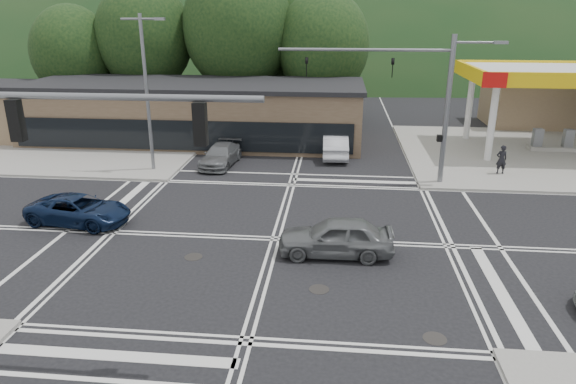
# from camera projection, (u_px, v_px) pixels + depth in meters

# --- Properties ---
(ground) EXTENTS (120.00, 120.00, 0.00)m
(ground) POSITION_uv_depth(u_px,v_px,m) (276.00, 239.00, 21.65)
(ground) COLOR black
(ground) RESTS_ON ground
(sidewalk_ne) EXTENTS (16.00, 16.00, 0.15)m
(sidewalk_ne) POSITION_uv_depth(u_px,v_px,m) (525.00, 154.00, 34.31)
(sidewalk_ne) COLOR gray
(sidewalk_ne) RESTS_ON ground
(sidewalk_nw) EXTENTS (16.00, 16.00, 0.15)m
(sidewalk_nw) POSITION_uv_depth(u_px,v_px,m) (95.00, 143.00, 37.11)
(sidewalk_nw) COLOR gray
(sidewalk_nw) RESTS_ON ground
(gas_station_canopy) EXTENTS (12.32, 8.34, 5.75)m
(gas_station_canopy) POSITION_uv_depth(u_px,v_px,m) (563.00, 77.00, 33.41)
(gas_station_canopy) COLOR silver
(gas_station_canopy) RESTS_ON ground
(convenience_store) EXTENTS (10.00, 6.00, 3.80)m
(convenience_store) POSITION_uv_depth(u_px,v_px,m) (550.00, 103.00, 42.63)
(convenience_store) COLOR #846B4F
(convenience_store) RESTS_ON ground
(commercial_row) EXTENTS (24.00, 8.00, 4.00)m
(commercial_row) POSITION_uv_depth(u_px,v_px,m) (196.00, 114.00, 37.69)
(commercial_row) COLOR brown
(commercial_row) RESTS_ON ground
(hill_north) EXTENTS (252.00, 126.00, 140.00)m
(hill_north) POSITION_uv_depth(u_px,v_px,m) (328.00, 58.00, 106.15)
(hill_north) COLOR #193819
(hill_north) RESTS_ON ground
(tree_n_a) EXTENTS (8.00, 8.00, 11.75)m
(tree_n_a) POSITION_uv_depth(u_px,v_px,m) (145.00, 36.00, 43.12)
(tree_n_a) COLOR #382619
(tree_n_a) RESTS_ON ground
(tree_n_b) EXTENTS (9.00, 9.00, 12.98)m
(tree_n_b) POSITION_uv_depth(u_px,v_px,m) (238.00, 28.00, 42.16)
(tree_n_b) COLOR #382619
(tree_n_b) RESTS_ON ground
(tree_n_c) EXTENTS (7.60, 7.60, 10.87)m
(tree_n_c) POSITION_uv_depth(u_px,v_px,m) (323.00, 45.00, 41.94)
(tree_n_c) COLOR #382619
(tree_n_c) RESTS_ON ground
(tree_n_d) EXTENTS (6.80, 6.80, 9.76)m
(tree_n_d) POSITION_uv_depth(u_px,v_px,m) (73.00, 52.00, 43.17)
(tree_n_d) COLOR #382619
(tree_n_d) RESTS_ON ground
(tree_n_e) EXTENTS (8.40, 8.40, 11.98)m
(tree_n_e) POSITION_uv_depth(u_px,v_px,m) (291.00, 35.00, 45.76)
(tree_n_e) COLOR #382619
(tree_n_e) RESTS_ON ground
(streetlight_nw) EXTENTS (2.50, 0.25, 9.00)m
(streetlight_nw) POSITION_uv_depth(u_px,v_px,m) (147.00, 86.00, 29.21)
(streetlight_nw) COLOR slate
(streetlight_nw) RESTS_ON ground
(signal_mast_ne) EXTENTS (11.65, 0.30, 8.00)m
(signal_mast_ne) POSITION_uv_depth(u_px,v_px,m) (424.00, 92.00, 27.02)
(signal_mast_ne) COLOR slate
(signal_mast_ne) RESTS_ON ground
(car_blue_west) EXTENTS (4.88, 2.76, 1.29)m
(car_blue_west) POSITION_uv_depth(u_px,v_px,m) (79.00, 210.00, 23.08)
(car_blue_west) COLOR #0C1A37
(car_blue_west) RESTS_ON ground
(car_grey_center) EXTENTS (4.52, 1.91, 1.53)m
(car_grey_center) POSITION_uv_depth(u_px,v_px,m) (336.00, 237.00, 20.02)
(car_grey_center) COLOR slate
(car_grey_center) RESTS_ON ground
(car_queue_a) EXTENTS (1.78, 4.70, 1.53)m
(car_queue_a) POSITION_uv_depth(u_px,v_px,m) (335.00, 146.00, 33.68)
(car_queue_a) COLOR silver
(car_queue_a) RESTS_ON ground
(car_queue_b) EXTENTS (2.61, 4.98, 1.62)m
(car_queue_b) POSITION_uv_depth(u_px,v_px,m) (340.00, 136.00, 35.98)
(car_queue_b) COLOR white
(car_queue_b) RESTS_ON ground
(car_northbound) EXTENTS (2.20, 4.58, 1.29)m
(car_northbound) POSITION_uv_depth(u_px,v_px,m) (221.00, 155.00, 31.87)
(car_northbound) COLOR slate
(car_northbound) RESTS_ON ground
(pedestrian) EXTENTS (0.65, 0.46, 1.69)m
(pedestrian) POSITION_uv_depth(u_px,v_px,m) (501.00, 159.00, 29.66)
(pedestrian) COLOR black
(pedestrian) RESTS_ON sidewalk_ne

